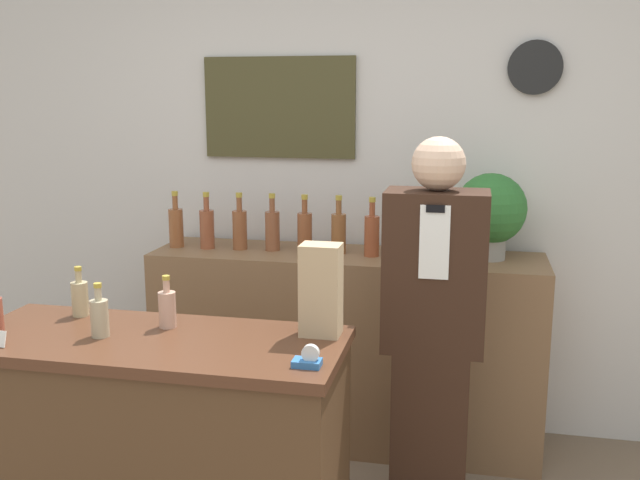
{
  "coord_description": "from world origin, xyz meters",
  "views": [
    {
      "loc": [
        0.66,
        -1.7,
        1.77
      ],
      "look_at": [
        0.06,
        1.1,
        1.18
      ],
      "focal_mm": 40.0,
      "sensor_mm": 36.0,
      "label": 1
    }
  ],
  "objects_px": {
    "shopkeeper": "(433,335)",
    "paper_bag": "(321,290)",
    "tape_dispenser": "(308,360)",
    "potted_plant": "(491,211)"
  },
  "relations": [
    {
      "from": "paper_bag",
      "to": "potted_plant",
      "type": "bearing_deg",
      "value": 61.26
    },
    {
      "from": "potted_plant",
      "to": "paper_bag",
      "type": "relative_size",
      "value": 1.26
    },
    {
      "from": "potted_plant",
      "to": "paper_bag",
      "type": "bearing_deg",
      "value": -118.74
    },
    {
      "from": "shopkeeper",
      "to": "paper_bag",
      "type": "relative_size",
      "value": 4.89
    },
    {
      "from": "shopkeeper",
      "to": "tape_dispenser",
      "type": "height_order",
      "value": "shopkeeper"
    },
    {
      "from": "paper_bag",
      "to": "tape_dispenser",
      "type": "bearing_deg",
      "value": -85.46
    },
    {
      "from": "shopkeeper",
      "to": "potted_plant",
      "type": "bearing_deg",
      "value": 71.04
    },
    {
      "from": "tape_dispenser",
      "to": "paper_bag",
      "type": "bearing_deg",
      "value": 94.54
    },
    {
      "from": "shopkeeper",
      "to": "tape_dispenser",
      "type": "bearing_deg",
      "value": -115.15
    },
    {
      "from": "potted_plant",
      "to": "tape_dispenser",
      "type": "bearing_deg",
      "value": -112.34
    }
  ]
}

